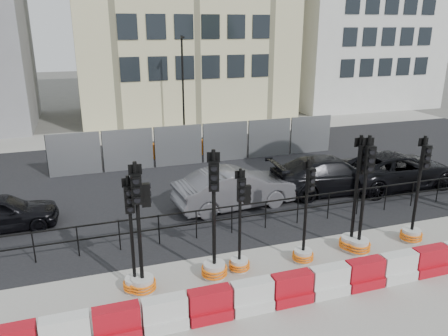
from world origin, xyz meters
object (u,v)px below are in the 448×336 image
object	(u,v)px
traffic_signal_d	(240,248)
car_c	(331,174)
traffic_signal_a	(134,269)
traffic_signal_h	(413,221)
car_a	(0,212)

from	to	relation	value
traffic_signal_d	car_c	world-z (taller)	traffic_signal_d
car_c	traffic_signal_d	bearing A→B (deg)	131.34
car_c	traffic_signal_a	bearing A→B (deg)	120.90
traffic_signal_h	traffic_signal_d	bearing A→B (deg)	-177.75
car_c	car_a	bearing A→B (deg)	90.58
traffic_signal_a	traffic_signal_d	xyz separation A→B (m)	(2.90, 0.07, 0.07)
traffic_signal_d	car_a	world-z (taller)	traffic_signal_d
car_a	traffic_signal_h	bearing A→B (deg)	-112.98
traffic_signal_d	car_a	distance (m)	8.32
traffic_signal_h	car_a	bearing A→B (deg)	160.98
traffic_signal_a	traffic_signal_h	bearing A→B (deg)	2.49
traffic_signal_a	car_c	size ratio (longest dim) A/B	0.60
traffic_signal_h	car_c	xyz separation A→B (m)	(-0.10, 4.67, 0.03)
traffic_signal_a	traffic_signal_h	xyz separation A→B (m)	(8.67, -0.01, 0.06)
car_a	traffic_signal_d	bearing A→B (deg)	-127.56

